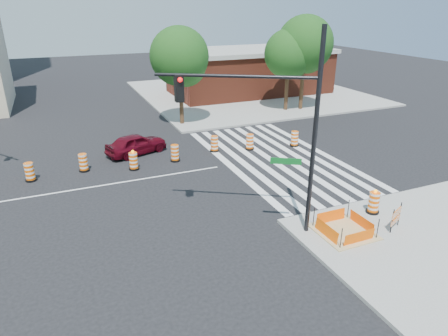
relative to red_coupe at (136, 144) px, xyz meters
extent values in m
plane|color=black|center=(-3.11, -4.10, -0.66)|extent=(120.00, 120.00, 0.00)
cube|color=gray|center=(14.89, 13.90, -0.59)|extent=(22.00, 22.00, 0.15)
cube|color=silver|center=(4.69, -4.10, -0.66)|extent=(0.45, 13.50, 0.01)
cube|color=silver|center=(5.59, -4.10, -0.66)|extent=(0.45, 13.50, 0.01)
cube|color=silver|center=(6.49, -4.10, -0.66)|extent=(0.45, 13.50, 0.01)
cube|color=silver|center=(7.39, -4.10, -0.66)|extent=(0.45, 13.50, 0.01)
cube|color=silver|center=(8.29, -4.10, -0.66)|extent=(0.45, 13.50, 0.01)
cube|color=silver|center=(9.19, -4.10, -0.66)|extent=(0.45, 13.50, 0.01)
cube|color=silver|center=(10.09, -4.10, -0.66)|extent=(0.45, 13.50, 0.01)
cube|color=silver|center=(10.99, -4.10, -0.66)|extent=(0.45, 13.50, 0.01)
cube|color=silver|center=(-3.11, -4.10, -0.66)|extent=(14.00, 0.12, 0.01)
cube|color=tan|center=(5.89, -13.10, -0.49)|extent=(2.20, 2.20, 0.05)
cube|color=#FF5D05|center=(5.89, -14.00, -0.24)|extent=(1.44, 0.02, 0.55)
cube|color=#FF5D05|center=(5.89, -12.20, -0.24)|extent=(1.44, 0.02, 0.55)
cube|color=#FF5D05|center=(4.99, -13.10, -0.24)|extent=(0.02, 1.44, 0.55)
cube|color=#FF5D05|center=(6.79, -13.10, -0.24)|extent=(0.02, 1.44, 0.55)
cylinder|color=black|center=(4.99, -14.00, -0.06)|extent=(0.04, 0.04, 0.90)
cylinder|color=black|center=(6.79, -14.00, -0.06)|extent=(0.04, 0.04, 0.90)
cylinder|color=black|center=(4.99, -12.20, -0.06)|extent=(0.04, 0.04, 0.90)
cylinder|color=black|center=(6.79, -12.20, -0.06)|extent=(0.04, 0.04, 0.90)
cube|color=maroon|center=(14.89, 13.90, 1.44)|extent=(16.00, 8.00, 4.20)
cube|color=gray|center=(14.89, 13.90, 3.74)|extent=(16.50, 8.50, 0.40)
imported|color=#500613|center=(0.00, 0.00, 0.00)|extent=(4.20, 2.74, 1.33)
cylinder|color=black|center=(4.55, -12.35, 3.55)|extent=(0.18, 0.18, 8.13)
cylinder|color=black|center=(1.92, -10.79, 5.79)|extent=(5.31, 3.21, 0.12)
cube|color=black|center=(0.09, -9.71, 5.28)|extent=(0.33, 0.28, 1.02)
sphere|color=#FF0C0C|center=(0.09, -9.89, 5.64)|extent=(0.18, 0.18, 0.18)
cube|color=#0C591E|center=(3.68, -11.83, 2.54)|extent=(1.07, 0.66, 0.25)
cylinder|color=black|center=(8.18, -12.24, -0.47)|extent=(0.59, 0.59, 0.10)
cylinder|color=#F75E05|center=(8.18, -12.24, 0.02)|extent=(0.47, 0.47, 0.93)
sphere|color=#FF990C|center=(8.18, -12.24, 0.56)|extent=(0.16, 0.16, 0.16)
cube|color=#F75E05|center=(8.01, -13.71, 0.24)|extent=(0.85, 0.43, 0.30)
cube|color=#F75E05|center=(8.01, -13.71, -0.10)|extent=(0.85, 0.43, 0.24)
cylinder|color=black|center=(7.64, -13.88, 0.03)|extent=(0.04, 0.04, 1.08)
cylinder|color=black|center=(8.39, -13.54, 0.03)|extent=(0.04, 0.04, 1.08)
cylinder|color=#382314|center=(4.65, 5.13, 1.69)|extent=(0.32, 0.32, 4.70)
sphere|color=#133F12|center=(4.65, 5.13, 4.63)|extent=(4.41, 4.41, 4.41)
sphere|color=#133F12|center=(5.15, 5.43, 3.89)|extent=(3.23, 3.23, 3.23)
sphere|color=#133F12|center=(4.24, 4.93, 4.19)|extent=(2.94, 2.94, 2.94)
cylinder|color=#382314|center=(14.48, 5.73, 1.55)|extent=(0.32, 0.32, 4.43)
sphere|color=#133F12|center=(14.48, 5.73, 4.32)|extent=(4.15, 4.15, 4.15)
sphere|color=#133F12|center=(14.98, 6.03, 3.62)|extent=(3.04, 3.04, 3.04)
sphere|color=#133F12|center=(14.08, 5.54, 3.90)|extent=(2.77, 2.77, 2.77)
cylinder|color=#382314|center=(15.90, 5.52, 1.89)|extent=(0.33, 0.33, 5.12)
sphere|color=#133F12|center=(15.90, 5.52, 5.09)|extent=(4.80, 4.80, 4.80)
sphere|color=#133F12|center=(16.42, 5.83, 4.29)|extent=(3.52, 3.52, 3.52)
sphere|color=#133F12|center=(15.48, 5.31, 4.61)|extent=(3.20, 3.20, 3.20)
cylinder|color=black|center=(-6.17, -1.95, -0.61)|extent=(0.60, 0.60, 0.10)
cylinder|color=#F75E05|center=(-6.17, -1.95, -0.11)|extent=(0.48, 0.48, 0.95)
cylinder|color=black|center=(-3.37, -1.65, -0.61)|extent=(0.60, 0.60, 0.10)
cylinder|color=#F75E05|center=(-3.37, -1.65, -0.11)|extent=(0.48, 0.48, 0.95)
cylinder|color=black|center=(-0.69, -2.53, -0.61)|extent=(0.60, 0.60, 0.10)
cylinder|color=#F75E05|center=(-0.69, -2.53, -0.11)|extent=(0.48, 0.48, 0.95)
sphere|color=#FF990C|center=(-0.69, -2.53, 0.44)|extent=(0.16, 0.16, 0.16)
cylinder|color=black|center=(1.89, -2.19, -0.61)|extent=(0.60, 0.60, 0.10)
cylinder|color=#F75E05|center=(1.89, -2.19, -0.11)|extent=(0.48, 0.48, 0.95)
cylinder|color=black|center=(4.75, -1.51, -0.61)|extent=(0.60, 0.60, 0.10)
cylinder|color=#F75E05|center=(4.75, -1.51, -0.11)|extent=(0.48, 0.48, 0.95)
cylinder|color=black|center=(7.03, -2.08, -0.61)|extent=(0.60, 0.60, 0.10)
cylinder|color=#F75E05|center=(7.03, -2.08, -0.11)|extent=(0.48, 0.48, 0.95)
cylinder|color=black|center=(10.09, -2.67, -0.61)|extent=(0.60, 0.60, 0.10)
cylinder|color=#F75E05|center=(10.09, -2.67, -0.11)|extent=(0.48, 0.48, 0.95)
camera|label=1|loc=(-4.26, -24.28, 8.27)|focal=32.00mm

